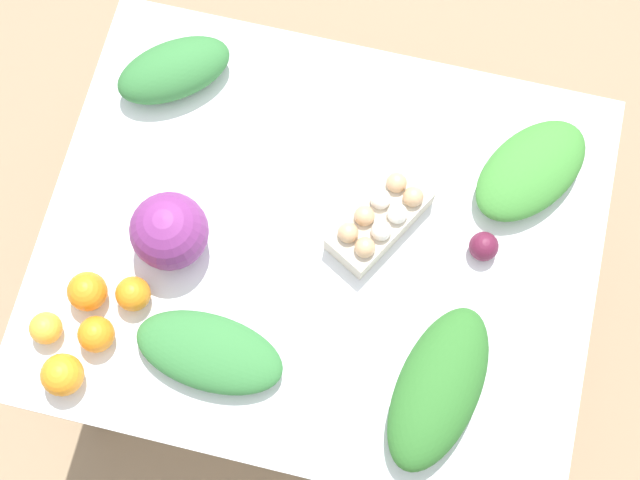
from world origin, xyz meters
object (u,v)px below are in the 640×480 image
object	(u,v)px
greens_bunch_beet_tops	(209,352)
greens_bunch_chard	(531,170)
orange_1	(62,375)
egg_carton	(380,219)
greens_bunch_kale	(439,388)
beet_root	(484,246)
orange_3	(46,328)
orange_2	(133,294)
orange_4	(96,334)
greens_bunch_dandelion	(174,70)
cabbage_purple	(169,231)
orange_0	(87,291)

from	to	relation	value
greens_bunch_beet_tops	greens_bunch_chard	size ratio (longest dim) A/B	1.06
greens_bunch_beet_tops	orange_1	size ratio (longest dim) A/B	3.59
egg_carton	greens_bunch_chard	world-z (taller)	egg_carton
greens_bunch_kale	beet_root	size ratio (longest dim) A/B	5.56
orange_3	greens_bunch_kale	bearing A→B (deg)	-175.49
beet_root	orange_2	xyz separation A→B (m)	(0.66, 0.26, 0.00)
orange_4	greens_bunch_dandelion	bearing A→B (deg)	-89.18
orange_1	orange_4	world-z (taller)	orange_1
egg_carton	greens_bunch_beet_tops	world-z (taller)	egg_carton
cabbage_purple	greens_bunch_dandelion	bearing A→B (deg)	-74.51
greens_bunch_chard	orange_3	world-z (taller)	greens_bunch_chard
beet_root	orange_1	world-z (taller)	orange_1
beet_root	orange_1	size ratio (longest dim) A/B	0.73
orange_3	greens_bunch_chard	bearing A→B (deg)	-147.99
orange_0	orange_2	world-z (taller)	orange_0
cabbage_purple	greens_bunch_chard	bearing A→B (deg)	-155.56
orange_3	orange_2	bearing A→B (deg)	-144.47
cabbage_purple	greens_bunch_kale	bearing A→B (deg)	163.22
cabbage_purple	orange_2	world-z (taller)	cabbage_purple
greens_bunch_dandelion	greens_bunch_beet_tops	xyz separation A→B (m)	(-0.23, 0.57, -0.01)
orange_1	orange_3	distance (m)	0.10
greens_bunch_kale	orange_3	bearing A→B (deg)	4.51
cabbage_purple	orange_4	xyz separation A→B (m)	(0.09, 0.23, -0.04)
orange_2	orange_3	distance (m)	0.18
greens_bunch_beet_tops	orange_2	xyz separation A→B (m)	(0.18, -0.08, 0.00)
orange_1	orange_2	size ratio (longest dim) A/B	1.18
orange_4	greens_bunch_chard	bearing A→B (deg)	-145.26
cabbage_purple	orange_3	distance (m)	0.31
orange_0	orange_4	size ratio (longest dim) A/B	1.10
beet_root	orange_3	world-z (taller)	orange_3
cabbage_purple	greens_bunch_kale	world-z (taller)	cabbage_purple
orange_0	cabbage_purple	bearing A→B (deg)	-131.94
beet_root	orange_0	size ratio (longest dim) A/B	0.76
greens_bunch_beet_tops	egg_carton	bearing A→B (deg)	-127.95
orange_0	beet_root	bearing A→B (deg)	-159.74
orange_2	orange_4	size ratio (longest dim) A/B	0.97
egg_carton	orange_3	distance (m)	0.70
greens_bunch_dandelion	greens_bunch_kale	xyz separation A→B (m)	(-0.68, 0.53, 0.00)
cabbage_purple	orange_4	size ratio (longest dim) A/B	2.17
cabbage_purple	orange_3	bearing A→B (deg)	50.91
orange_2	beet_root	bearing A→B (deg)	-158.56
orange_1	orange_2	world-z (taller)	orange_1
cabbage_purple	egg_carton	size ratio (longest dim) A/B	0.64
orange_3	cabbage_purple	bearing A→B (deg)	-129.09
greens_bunch_dandelion	greens_bunch_chard	bearing A→B (deg)	176.50
greens_bunch_kale	greens_bunch_dandelion	bearing A→B (deg)	-38.07
orange_1	greens_bunch_beet_tops	bearing A→B (deg)	-157.52
beet_root	orange_3	xyz separation A→B (m)	(0.81, 0.37, 0.00)
greens_bunch_dandelion	greens_bunch_beet_tops	distance (m)	0.61
greens_bunch_kale	greens_bunch_chard	distance (m)	0.50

